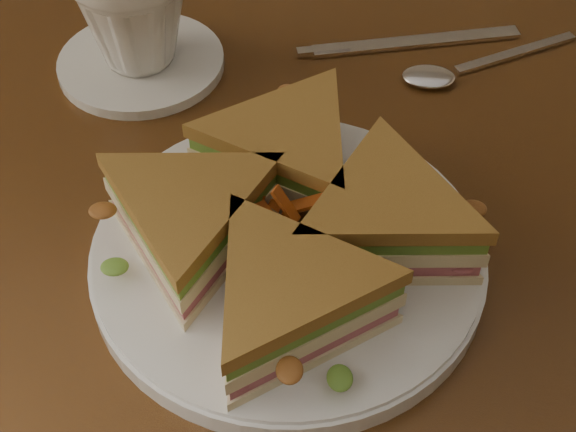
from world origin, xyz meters
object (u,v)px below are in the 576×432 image
at_px(spoon, 450,72).
at_px(knife, 401,44).
at_px(plate, 288,255).
at_px(sandwich_wedges, 288,221).
at_px(table, 360,268).
at_px(saucer, 141,63).
at_px(coffee_cup, 133,14).

bearing_deg(spoon, knife, 106.54).
xyz_separation_m(plate, spoon, (0.13, 0.23, -0.00)).
height_order(spoon, knife, spoon).
height_order(sandwich_wedges, spoon, sandwich_wedges).
relative_size(table, saucer, 7.93).
distance_m(spoon, saucer, 0.28).
distance_m(table, spoon, 0.20).
xyz_separation_m(spoon, saucer, (-0.28, -0.01, 0.00)).
xyz_separation_m(table, saucer, (-0.21, 0.14, 0.10)).
relative_size(sandwich_wedges, spoon, 1.76).
height_order(knife, saucer, saucer).
bearing_deg(table, sandwich_wedges, -125.86).
bearing_deg(plate, knife, 72.22).
xyz_separation_m(table, plate, (-0.06, -0.08, 0.11)).
bearing_deg(table, coffee_cup, 145.80).
bearing_deg(sandwich_wedges, coffee_cup, 124.45).
xyz_separation_m(spoon, coffee_cup, (-0.28, -0.01, 0.05)).
bearing_deg(sandwich_wedges, table, 54.14).
xyz_separation_m(plate, sandwich_wedges, (-0.00, -0.00, 0.04)).
bearing_deg(table, plate, -125.86).
bearing_deg(saucer, sandwich_wedges, -55.55).
bearing_deg(plate, table, 54.14).
relative_size(knife, coffee_cup, 2.09).
bearing_deg(coffee_cup, plate, -55.09).
relative_size(spoon, saucer, 1.10).
bearing_deg(sandwich_wedges, saucer, 124.45).
bearing_deg(knife, spoon, -58.25).
height_order(sandwich_wedges, coffee_cup, coffee_cup).
distance_m(sandwich_wedges, saucer, 0.27).
bearing_deg(plate, sandwich_wedges, -116.57).
xyz_separation_m(saucer, coffee_cup, (0.00, 0.00, 0.05)).
relative_size(sandwich_wedges, knife, 1.38).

